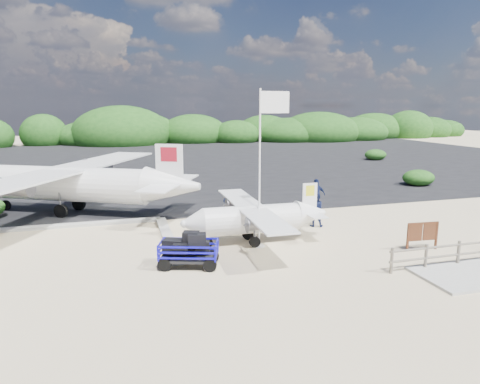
{
  "coord_description": "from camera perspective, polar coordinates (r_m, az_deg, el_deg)",
  "views": [
    {
      "loc": [
        -6.54,
        -17.86,
        6.13
      ],
      "look_at": [
        -0.41,
        3.51,
        1.64
      ],
      "focal_mm": 32.0,
      "sensor_mm": 36.0,
      "label": 1
    }
  ],
  "objects": [
    {
      "name": "baggage_cart",
      "position": [
        16.96,
        -6.79,
        -9.85
      ],
      "size": [
        2.72,
        2.06,
        1.2
      ],
      "primitive_type": null,
      "rotation": [
        0.0,
        0.0,
        -0.32
      ],
      "color": "#110DCD",
      "rests_on": "ground"
    },
    {
      "name": "asphalt_apron",
      "position": [
        48.7,
        -8.17,
        4.07
      ],
      "size": [
        90.0,
        50.0,
        0.04
      ],
      "primitive_type": null,
      "color": "#B2B2B2",
      "rests_on": "ground"
    },
    {
      "name": "fence",
      "position": [
        18.98,
        26.96,
        -8.71
      ],
      "size": [
        6.4,
        2.0,
        1.1
      ],
      "primitive_type": null,
      "color": "#B2B2B2",
      "rests_on": "ground"
    },
    {
      "name": "lagoon",
      "position": [
        20.46,
        -22.29,
        -6.89
      ],
      "size": [
        9.0,
        7.0,
        0.4
      ],
      "primitive_type": null,
      "color": "#B2B2B2",
      "rests_on": "ground"
    },
    {
      "name": "signboard",
      "position": [
        20.25,
        22.99,
        -7.14
      ],
      "size": [
        1.55,
        0.27,
        1.27
      ],
      "primitive_type": null,
      "rotation": [
        0.0,
        0.0,
        -0.08
      ],
      "color": "#562D18",
      "rests_on": "ground"
    },
    {
      "name": "vegetation_band",
      "position": [
        73.41,
        -10.9,
        6.43
      ],
      "size": [
        124.0,
        8.0,
        4.4
      ],
      "primitive_type": null,
      "color": "#B2B2B2",
      "rests_on": "ground"
    },
    {
      "name": "aircraft_large",
      "position": [
        44.97,
        7.56,
        3.49
      ],
      "size": [
        23.63,
        23.63,
        5.25
      ],
      "primitive_type": null,
      "rotation": [
        0.0,
        0.0,
        2.66
      ],
      "color": "#B2B2B2",
      "rests_on": "ground"
    },
    {
      "name": "crew_b",
      "position": [
        22.34,
        9.97,
        -2.29
      ],
      "size": [
        1.07,
        0.96,
        1.81
      ],
      "primitive_type": "imported",
      "rotation": [
        0.0,
        0.0,
        2.76
      ],
      "color": "#121B46",
      "rests_on": "ground"
    },
    {
      "name": "crew_c",
      "position": [
        25.55,
        10.15,
        -0.42
      ],
      "size": [
        1.15,
        0.51,
        1.93
      ],
      "primitive_type": "imported",
      "rotation": [
        0.0,
        0.0,
        3.18
      ],
      "color": "#121B46",
      "rests_on": "ground"
    },
    {
      "name": "ground",
      "position": [
        19.99,
        3.93,
        -6.47
      ],
      "size": [
        160.0,
        160.0,
        0.0
      ],
      "primitive_type": "plane",
      "color": "beige"
    },
    {
      "name": "flagpole",
      "position": [
        19.2,
        2.53,
        -7.21
      ],
      "size": [
        1.42,
        0.72,
        6.85
      ],
      "primitive_type": null,
      "rotation": [
        0.0,
        0.0,
        0.11
      ],
      "color": "white",
      "rests_on": "ground"
    },
    {
      "name": "aircraft_small",
      "position": [
        55.81,
        -15.86,
        4.68
      ],
      "size": [
        7.2,
        7.2,
        2.53
      ],
      "primitive_type": null,
      "rotation": [
        0.0,
        0.0,
        3.12
      ],
      "color": "#B2B2B2",
      "rests_on": "ground"
    },
    {
      "name": "walkway_pad",
      "position": [
        17.98,
        27.95,
        -9.91
      ],
      "size": [
        3.5,
        2.5,
        0.1
      ],
      "primitive_type": null,
      "color": "#B2B2B2",
      "rests_on": "ground"
    },
    {
      "name": "crew_a",
      "position": [
        23.31,
        -1.64,
        -1.74
      ],
      "size": [
        0.7,
        0.58,
        1.65
      ],
      "primitive_type": "imported",
      "rotation": [
        0.0,
        0.0,
        3.49
      ],
      "color": "#121B46",
      "rests_on": "ground"
    }
  ]
}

